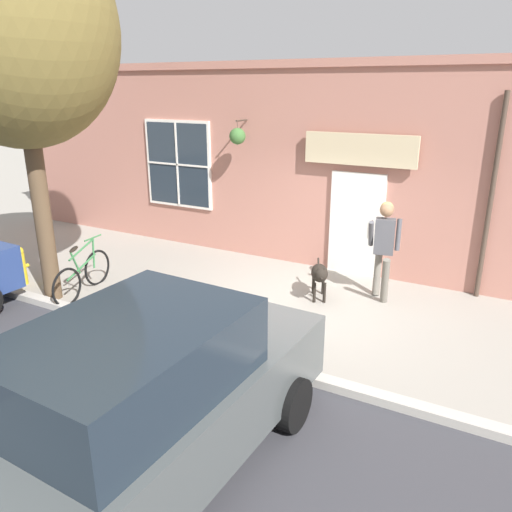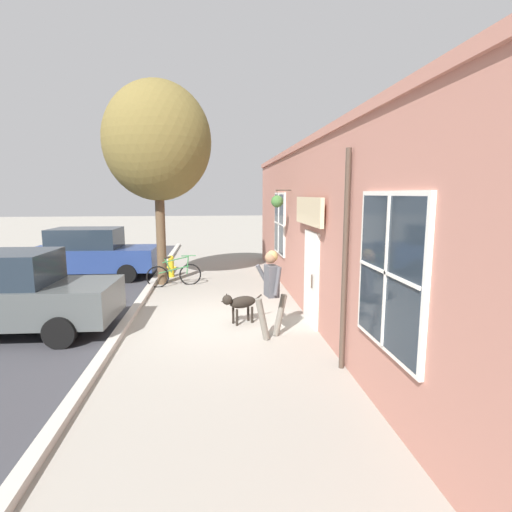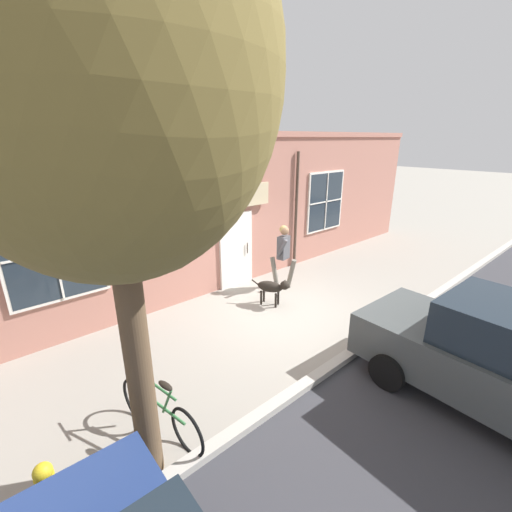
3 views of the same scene
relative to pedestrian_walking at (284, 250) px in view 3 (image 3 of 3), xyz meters
The scene contains 8 objects.
ground_plane 1.95m from the pedestrian_walking, 44.72° to the right, with size 90.00×90.00×0.00m, color gray.
storefront_facade 1.93m from the pedestrian_walking, 136.89° to the right, with size 0.95×18.00×4.20m.
pedestrian_walking is the anchor object (origin of this frame).
dog_on_leash 1.28m from the pedestrian_walking, 59.14° to the right, with size 0.99×0.55×0.74m.
street_tree_by_curb 6.91m from the pedestrian_walking, 61.72° to the right, with size 3.34×3.00×6.37m.
leaning_bicycle 5.54m from the pedestrian_walking, 63.93° to the right, with size 1.71×0.40×1.00m.
parked_car_mid_block 5.52m from the pedestrian_walking, ahead, with size 4.36×2.05×1.75m.
fire_hydrant 6.93m from the pedestrian_walking, 67.34° to the right, with size 0.34×0.20×0.77m.
Camera 3 is at (5.02, -5.30, 4.03)m, focal length 24.00 mm.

